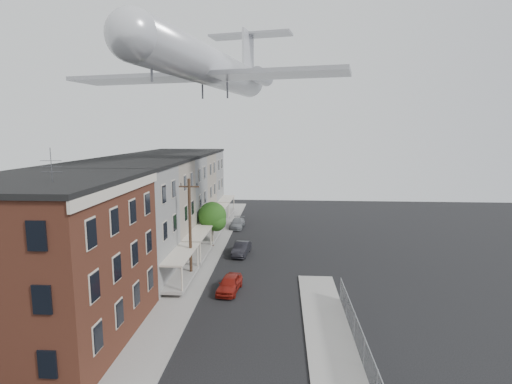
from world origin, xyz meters
TOP-DOWN VIEW (x-y plane):
  - sidewalk_left at (-5.50, 24.00)m, footprint 3.00×62.00m
  - sidewalk_right at (5.50, 6.00)m, footprint 3.00×26.00m
  - curb_left at (-4.05, 24.00)m, footprint 0.15×62.00m
  - curb_right at (4.05, 6.00)m, footprint 0.15×26.00m
  - corner_building at (-12.00, 7.00)m, footprint 10.31×12.30m
  - row_house_a at (-11.96, 16.50)m, footprint 11.98×7.00m
  - row_house_b at (-11.96, 23.50)m, footprint 11.98×7.00m
  - row_house_c at (-11.96, 30.50)m, footprint 11.98×7.00m
  - row_house_d at (-11.96, 37.50)m, footprint 11.98×7.00m
  - row_house_e at (-11.96, 44.50)m, footprint 11.98×7.00m
  - chainlink_fence at (7.00, 5.00)m, footprint 0.06×18.06m
  - utility_pole at (-5.60, 18.00)m, footprint 1.80×0.26m
  - street_tree at (-5.27, 27.92)m, footprint 3.22×3.20m
  - car_near at (-1.80, 15.29)m, footprint 2.04×4.10m
  - car_mid at (-1.82, 25.18)m, footprint 1.87×4.25m
  - car_far at (-3.60, 37.22)m, footprint 1.96×4.43m
  - airplane at (-4.59, 25.25)m, footprint 27.52×31.44m

SIDE VIEW (x-z plane):
  - sidewalk_left at x=-5.50m, z-range 0.00..0.12m
  - sidewalk_right at x=5.50m, z-range 0.00..0.12m
  - curb_left at x=-4.05m, z-range 0.00..0.14m
  - curb_right at x=4.05m, z-range 0.00..0.14m
  - car_far at x=-3.60m, z-range 0.00..1.27m
  - car_near at x=-1.80m, z-range 0.00..1.34m
  - car_mid at x=-1.82m, z-range 0.00..1.36m
  - chainlink_fence at x=7.00m, z-range 0.05..1.95m
  - street_tree at x=-5.27m, z-range 0.85..6.05m
  - utility_pole at x=-5.60m, z-range 0.17..9.17m
  - row_house_a at x=-11.96m, z-range -0.02..10.28m
  - row_house_b at x=-11.96m, z-range -0.02..10.28m
  - row_house_c at x=-11.96m, z-range -0.02..10.28m
  - row_house_d at x=-11.96m, z-range -0.02..10.28m
  - row_house_e at x=-11.96m, z-range -0.02..10.28m
  - corner_building at x=-12.00m, z-range -0.91..11.24m
  - airplane at x=-4.59m, z-range 14.82..23.86m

